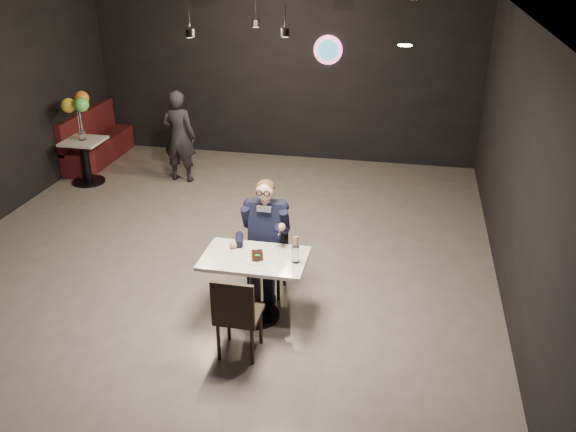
% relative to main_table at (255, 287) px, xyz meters
% --- Properties ---
extents(floor, '(9.00, 9.00, 0.00)m').
position_rel_main_table_xyz_m(floor, '(-0.81, 0.81, -0.38)').
color(floor, gray).
rests_on(floor, ground).
extents(wall_sign, '(0.50, 0.06, 0.50)m').
position_rel_main_table_xyz_m(wall_sign, '(-0.01, 5.28, 1.62)').
color(wall_sign, pink).
rests_on(wall_sign, floor).
extents(pendant_lights, '(1.40, 1.20, 0.36)m').
position_rel_main_table_xyz_m(pendant_lights, '(-0.81, 2.81, 2.51)').
color(pendant_lights, black).
rests_on(pendant_lights, floor).
extents(main_table, '(1.10, 0.70, 0.75)m').
position_rel_main_table_xyz_m(main_table, '(0.00, 0.00, 0.00)').
color(main_table, white).
rests_on(main_table, floor).
extents(chair_far, '(0.42, 0.46, 0.92)m').
position_rel_main_table_xyz_m(chair_far, '(0.00, 0.55, 0.09)').
color(chair_far, black).
rests_on(chair_far, floor).
extents(chair_near, '(0.42, 0.46, 0.92)m').
position_rel_main_table_xyz_m(chair_near, '(0.00, -0.62, 0.09)').
color(chair_near, black).
rests_on(chair_near, floor).
extents(seated_man, '(0.60, 0.80, 1.44)m').
position_rel_main_table_xyz_m(seated_man, '(0.00, 0.55, 0.34)').
color(seated_man, black).
rests_on(seated_man, floor).
extents(dessert_plate, '(0.20, 0.20, 0.01)m').
position_rel_main_table_xyz_m(dessert_plate, '(0.04, -0.09, 0.38)').
color(dessert_plate, white).
rests_on(dessert_plate, main_table).
extents(cake_slice, '(0.14, 0.13, 0.08)m').
position_rel_main_table_xyz_m(cake_slice, '(0.05, -0.06, 0.43)').
color(cake_slice, black).
rests_on(cake_slice, dessert_plate).
extents(mint_leaf, '(0.06, 0.04, 0.01)m').
position_rel_main_table_xyz_m(mint_leaf, '(0.07, -0.12, 0.47)').
color(mint_leaf, '#297F33').
rests_on(mint_leaf, cake_slice).
extents(sundae_glass, '(0.08, 0.08, 0.18)m').
position_rel_main_table_xyz_m(sundae_glass, '(0.44, -0.02, 0.47)').
color(sundae_glass, silver).
rests_on(sundae_glass, main_table).
extents(wafer_cone, '(0.07, 0.07, 0.12)m').
position_rel_main_table_xyz_m(wafer_cone, '(0.46, -0.05, 0.62)').
color(wafer_cone, tan).
rests_on(wafer_cone, sundae_glass).
extents(booth_bench, '(0.48, 1.91, 0.95)m').
position_rel_main_table_xyz_m(booth_bench, '(-4.06, 4.30, 0.10)').
color(booth_bench, '#420E14').
rests_on(booth_bench, floor).
extents(side_table, '(0.62, 0.62, 0.77)m').
position_rel_main_table_xyz_m(side_table, '(-3.76, 3.30, 0.01)').
color(side_table, white).
rests_on(side_table, floor).
extents(balloon_vase, '(0.11, 0.11, 0.16)m').
position_rel_main_table_xyz_m(balloon_vase, '(-3.76, 3.30, 0.46)').
color(balloon_vase, silver).
rests_on(balloon_vase, side_table).
extents(balloon_bunch, '(0.43, 0.43, 0.71)m').
position_rel_main_table_xyz_m(balloon_bunch, '(-3.76, 3.30, 0.88)').
color(balloon_bunch, yellow).
rests_on(balloon_bunch, balloon_vase).
extents(passerby, '(0.58, 0.40, 1.55)m').
position_rel_main_table_xyz_m(passerby, '(-2.25, 3.73, 0.40)').
color(passerby, black).
rests_on(passerby, floor).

